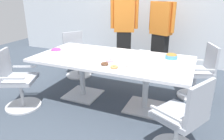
{
  "coord_description": "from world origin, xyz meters",
  "views": [
    {
      "loc": [
        1.24,
        -2.87,
        1.71
      ],
      "look_at": [
        0.0,
        0.0,
        0.55
      ],
      "focal_mm": 34.15,
      "sensor_mm": 36.0,
      "label": 1
    }
  ],
  "objects_px": {
    "person_standing_1": "(161,30)",
    "napkin_pile": "(143,53)",
    "conference_table": "(112,65)",
    "office_chair_3": "(16,83)",
    "person_standing_0": "(124,28)",
    "donut_platter": "(115,64)",
    "office_chair_1": "(199,75)",
    "snack_bowl_candy_mix": "(56,51)",
    "office_chair_2": "(77,57)",
    "snack_bowl_pretzels": "(171,56)",
    "office_chair_0": "(182,122)"
  },
  "relations": [
    {
      "from": "person_standing_0",
      "to": "snack_bowl_pretzels",
      "type": "xyz_separation_m",
      "value": [
        1.24,
        -1.3,
        -0.16
      ]
    },
    {
      "from": "office_chair_0",
      "to": "office_chair_1",
      "type": "bearing_deg",
      "value": 23.69
    },
    {
      "from": "snack_bowl_candy_mix",
      "to": "napkin_pile",
      "type": "xyz_separation_m",
      "value": [
        1.29,
        0.54,
        -0.03
      ]
    },
    {
      "from": "office_chair_3",
      "to": "snack_bowl_pretzels",
      "type": "relative_size",
      "value": 4.96
    },
    {
      "from": "office_chair_1",
      "to": "person_standing_0",
      "type": "xyz_separation_m",
      "value": [
        -1.67,
        0.89,
        0.54
      ]
    },
    {
      "from": "office_chair_3",
      "to": "donut_platter",
      "type": "distance_m",
      "value": 1.55
    },
    {
      "from": "person_standing_1",
      "to": "napkin_pile",
      "type": "relative_size",
      "value": 9.57
    },
    {
      "from": "snack_bowl_pretzels",
      "to": "donut_platter",
      "type": "bearing_deg",
      "value": -136.86
    },
    {
      "from": "office_chair_0",
      "to": "snack_bowl_pretzels",
      "type": "bearing_deg",
      "value": 43.69
    },
    {
      "from": "office_chair_1",
      "to": "person_standing_1",
      "type": "xyz_separation_m",
      "value": [
        -0.87,
        0.98,
        0.52
      ]
    },
    {
      "from": "conference_table",
      "to": "napkin_pile",
      "type": "distance_m",
      "value": 0.54
    },
    {
      "from": "snack_bowl_candy_mix",
      "to": "person_standing_0",
      "type": "bearing_deg",
      "value": 75.3
    },
    {
      "from": "person_standing_0",
      "to": "snack_bowl_candy_mix",
      "type": "distance_m",
      "value": 1.89
    },
    {
      "from": "snack_bowl_pretzels",
      "to": "napkin_pile",
      "type": "height_order",
      "value": "snack_bowl_pretzels"
    },
    {
      "from": "conference_table",
      "to": "office_chair_0",
      "type": "distance_m",
      "value": 1.43
    },
    {
      "from": "office_chair_2",
      "to": "donut_platter",
      "type": "height_order",
      "value": "office_chair_2"
    },
    {
      "from": "office_chair_3",
      "to": "donut_platter",
      "type": "xyz_separation_m",
      "value": [
        1.45,
        0.43,
        0.36
      ]
    },
    {
      "from": "conference_table",
      "to": "person_standing_0",
      "type": "xyz_separation_m",
      "value": [
        -0.4,
        1.62,
        0.32
      ]
    },
    {
      "from": "office_chair_1",
      "to": "donut_platter",
      "type": "height_order",
      "value": "office_chair_1"
    },
    {
      "from": "office_chair_1",
      "to": "snack_bowl_pretzels",
      "type": "distance_m",
      "value": 0.71
    },
    {
      "from": "office_chair_0",
      "to": "napkin_pile",
      "type": "bearing_deg",
      "value": 61.47
    },
    {
      "from": "office_chair_1",
      "to": "office_chair_2",
      "type": "relative_size",
      "value": 1.0
    },
    {
      "from": "person_standing_1",
      "to": "office_chair_1",
      "type": "bearing_deg",
      "value": 153.71
    },
    {
      "from": "conference_table",
      "to": "snack_bowl_pretzels",
      "type": "bearing_deg",
      "value": 20.83
    },
    {
      "from": "person_standing_0",
      "to": "person_standing_1",
      "type": "xyz_separation_m",
      "value": [
        0.8,
        0.09,
        -0.02
      ]
    },
    {
      "from": "office_chair_0",
      "to": "donut_platter",
      "type": "bearing_deg",
      "value": 90.55
    },
    {
      "from": "office_chair_1",
      "to": "person_standing_0",
      "type": "distance_m",
      "value": 1.97
    },
    {
      "from": "conference_table",
      "to": "person_standing_0",
      "type": "relative_size",
      "value": 1.33
    },
    {
      "from": "office_chair_2",
      "to": "snack_bowl_candy_mix",
      "type": "relative_size",
      "value": 5.08
    },
    {
      "from": "office_chair_1",
      "to": "snack_bowl_candy_mix",
      "type": "height_order",
      "value": "office_chair_1"
    },
    {
      "from": "conference_table",
      "to": "snack_bowl_candy_mix",
      "type": "bearing_deg",
      "value": -166.95
    },
    {
      "from": "office_chair_0",
      "to": "napkin_pile",
      "type": "relative_size",
      "value": 4.92
    },
    {
      "from": "office_chair_3",
      "to": "person_standing_0",
      "type": "distance_m",
      "value": 2.56
    },
    {
      "from": "office_chair_2",
      "to": "snack_bowl_candy_mix",
      "type": "height_order",
      "value": "office_chair_2"
    },
    {
      "from": "donut_platter",
      "to": "snack_bowl_pretzels",
      "type": "bearing_deg",
      "value": 43.14
    },
    {
      "from": "office_chair_0",
      "to": "donut_platter",
      "type": "height_order",
      "value": "office_chair_0"
    },
    {
      "from": "office_chair_1",
      "to": "snack_bowl_pretzels",
      "type": "bearing_deg",
      "value": 112.39
    },
    {
      "from": "conference_table",
      "to": "office_chair_1",
      "type": "bearing_deg",
      "value": 29.91
    },
    {
      "from": "conference_table",
      "to": "donut_platter",
      "type": "distance_m",
      "value": 0.38
    },
    {
      "from": "office_chair_1",
      "to": "snack_bowl_candy_mix",
      "type": "bearing_deg",
      "value": 92.08
    },
    {
      "from": "person_standing_1",
      "to": "donut_platter",
      "type": "height_order",
      "value": "person_standing_1"
    },
    {
      "from": "conference_table",
      "to": "snack_bowl_pretzels",
      "type": "relative_size",
      "value": 13.09
    },
    {
      "from": "office_chair_2",
      "to": "person_standing_1",
      "type": "xyz_separation_m",
      "value": [
        1.56,
        0.9,
        0.52
      ]
    },
    {
      "from": "office_chair_2",
      "to": "napkin_pile",
      "type": "height_order",
      "value": "office_chair_2"
    },
    {
      "from": "snack_bowl_candy_mix",
      "to": "snack_bowl_pretzels",
      "type": "distance_m",
      "value": 1.8
    },
    {
      "from": "office_chair_2",
      "to": "office_chair_3",
      "type": "xyz_separation_m",
      "value": [
        -0.11,
        -1.53,
        0.0
      ]
    },
    {
      "from": "conference_table",
      "to": "office_chair_1",
      "type": "relative_size",
      "value": 2.64
    },
    {
      "from": "snack_bowl_pretzels",
      "to": "snack_bowl_candy_mix",
      "type": "bearing_deg",
      "value": -163.08
    },
    {
      "from": "office_chair_1",
      "to": "snack_bowl_pretzels",
      "type": "relative_size",
      "value": 4.96
    },
    {
      "from": "office_chair_0",
      "to": "office_chair_1",
      "type": "xyz_separation_m",
      "value": [
        0.1,
        1.53,
        0.0
      ]
    }
  ]
}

